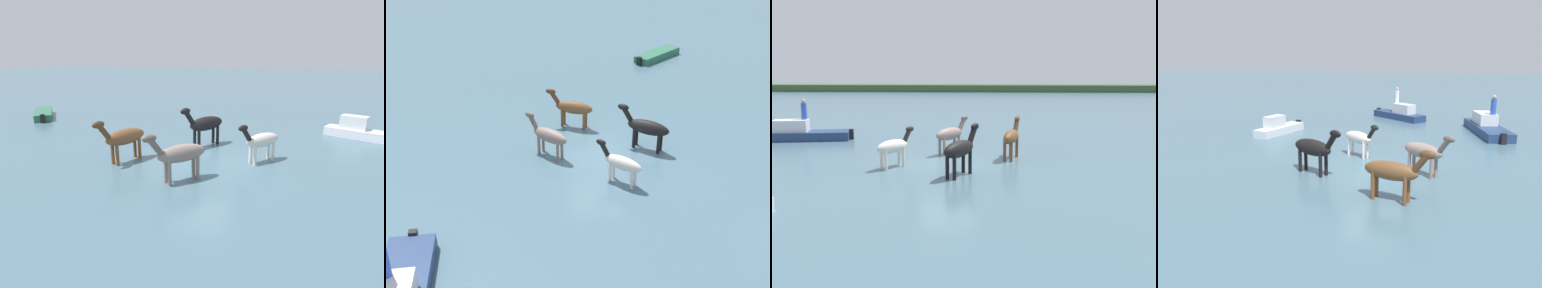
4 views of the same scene
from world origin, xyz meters
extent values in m
plane|color=#476675|center=(0.00, 0.00, 0.00)|extent=(172.10, 172.10, 0.00)
ellipsoid|color=silver|center=(-2.31, -1.00, 0.93)|extent=(1.38, 1.67, 0.57)
cylinder|color=silver|center=(-2.13, -0.51, 0.47)|extent=(0.12, 0.12, 0.93)
cylinder|color=silver|center=(-1.91, -0.67, 0.47)|extent=(0.12, 0.12, 0.93)
cylinder|color=silver|center=(-2.72, -1.34, 0.47)|extent=(0.12, 0.12, 0.93)
cylinder|color=silver|center=(-2.49, -1.49, 0.47)|extent=(0.12, 0.12, 0.93)
cylinder|color=black|center=(-1.80, -0.27, 1.30)|extent=(0.46, 0.54, 0.62)
ellipsoid|color=black|center=(-1.69, -0.12, 1.56)|extent=(0.43, 0.49, 0.25)
ellipsoid|color=black|center=(0.60, -2.32, 1.10)|extent=(1.46, 2.03, 0.67)
cylinder|color=black|center=(0.74, -1.72, 0.55)|extent=(0.15, 0.15, 1.10)
cylinder|color=black|center=(1.03, -1.87, 0.55)|extent=(0.15, 0.15, 1.10)
cylinder|color=black|center=(0.18, -2.77, 0.55)|extent=(0.15, 0.15, 1.10)
cylinder|color=black|center=(0.46, -2.92, 0.55)|extent=(0.15, 0.15, 1.10)
cylinder|color=black|center=(1.10, -1.39, 1.53)|extent=(0.49, 0.64, 0.73)
ellipsoid|color=black|center=(1.20, -1.21, 1.83)|extent=(0.46, 0.59, 0.29)
ellipsoid|color=brown|center=(2.86, 1.08, 1.05)|extent=(1.10, 1.98, 0.64)
cylinder|color=brown|center=(2.88, 1.67, 0.53)|extent=(0.14, 0.14, 1.05)
cylinder|color=brown|center=(3.18, 1.58, 0.53)|extent=(0.14, 0.14, 1.05)
cylinder|color=brown|center=(2.54, 0.58, 0.53)|extent=(0.14, 0.14, 1.05)
cylinder|color=brown|center=(2.84, 0.49, 0.53)|extent=(0.14, 0.14, 1.05)
cylinder|color=#50311A|center=(3.16, 2.04, 1.47)|extent=(0.38, 0.62, 0.70)
ellipsoid|color=#50311A|center=(3.22, 2.24, 1.75)|extent=(0.37, 0.56, 0.28)
ellipsoid|color=gray|center=(-0.11, 2.07, 1.02)|extent=(1.54, 1.80, 0.62)
cylinder|color=gray|center=(0.10, 2.61, 0.51)|extent=(0.14, 0.14, 1.02)
cylinder|color=gray|center=(0.34, 2.43, 0.51)|extent=(0.14, 0.14, 1.02)
cylinder|color=gray|center=(-0.56, 1.72, 0.51)|extent=(0.14, 0.14, 1.02)
cylinder|color=gray|center=(-0.32, 1.54, 0.51)|extent=(0.14, 0.14, 1.02)
cylinder|color=#63544C|center=(0.48, 2.85, 1.42)|extent=(0.51, 0.58, 0.68)
ellipsoid|color=#63544C|center=(0.59, 3.01, 1.69)|extent=(0.47, 0.53, 0.27)
cube|color=black|center=(-6.31, 6.30, 0.26)|extent=(0.28, 0.31, 0.71)
cube|color=#2D6B4C|center=(13.62, -4.44, 0.16)|extent=(3.52, 3.41, 0.61)
cube|color=black|center=(12.15, -3.05, 0.23)|extent=(0.37, 0.37, 0.66)
camera|label=1|loc=(-4.27, 11.07, 4.24)|focal=28.50mm
camera|label=2|loc=(-19.37, 0.57, 11.03)|focal=46.20mm
camera|label=3|loc=(1.51, -18.83, 4.25)|focal=40.28mm
camera|label=4|loc=(14.29, 2.15, 4.75)|focal=34.12mm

